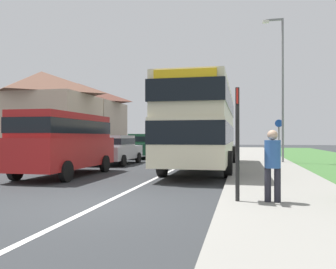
{
  "coord_description": "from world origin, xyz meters",
  "views": [
    {
      "loc": [
        3.1,
        -7.27,
        1.53
      ],
      "look_at": [
        0.54,
        4.83,
        1.6
      ],
      "focal_mm": 37.49,
      "sensor_mm": 36.0,
      "label": 1
    }
  ],
  "objects": [
    {
      "name": "bus_stop_sign",
      "position": [
        3.0,
        0.53,
        1.54
      ],
      "size": [
        0.09,
        0.52,
        2.6
      ],
      "color": "black",
      "rests_on": "ground_plane"
    },
    {
      "name": "pavement_near_side",
      "position": [
        4.2,
        6.0,
        0.06
      ],
      "size": [
        3.2,
        68.0,
        0.12
      ],
      "primitive_type": "cube",
      "color": "gray",
      "rests_on": "ground_plane"
    },
    {
      "name": "ground_plane",
      "position": [
        0.0,
        0.0,
        0.0
      ],
      "size": [
        120.0,
        120.0,
        0.0
      ],
      "primitive_type": "plane",
      "color": "#2D3033"
    },
    {
      "name": "lane_marking_centre",
      "position": [
        0.0,
        8.0,
        0.0
      ],
      "size": [
        0.14,
        60.0,
        0.01
      ],
      "primitive_type": "cube",
      "color": "silver",
      "rests_on": "ground_plane"
    },
    {
      "name": "street_lamp_mid",
      "position": [
        5.21,
        12.97,
        4.59
      ],
      "size": [
        1.14,
        0.2,
        8.08
      ],
      "color": "slate",
      "rests_on": "ground_plane"
    },
    {
      "name": "house_terrace_far_side",
      "position": [
        -12.54,
        21.13,
        3.36
      ],
      "size": [
        7.9,
        12.8,
        6.72
      ],
      "color": "#C1A88E",
      "rests_on": "ground_plane"
    },
    {
      "name": "parked_car_dark_green",
      "position": [
        -3.63,
        16.49,
        0.93
      ],
      "size": [
        1.91,
        4.32,
        1.71
      ],
      "color": "#19472D",
      "rests_on": "ground_plane"
    },
    {
      "name": "pedestrian_at_stop",
      "position": [
        3.74,
        0.58,
        0.98
      ],
      "size": [
        0.34,
        0.34,
        1.67
      ],
      "color": "#23232D",
      "rests_on": "ground_plane"
    },
    {
      "name": "parked_van_red",
      "position": [
        -3.63,
        5.19,
        1.42
      ],
      "size": [
        2.11,
        5.45,
        2.4
      ],
      "color": "#B21E1E",
      "rests_on": "ground_plane"
    },
    {
      "name": "cycle_route_sign",
      "position": [
        5.2,
        14.02,
        1.43
      ],
      "size": [
        0.44,
        0.08,
        2.52
      ],
      "color": "slate",
      "rests_on": "ground_plane"
    },
    {
      "name": "parked_car_white",
      "position": [
        -3.53,
        21.35,
        0.9
      ],
      "size": [
        1.93,
        4.03,
        1.64
      ],
      "color": "silver",
      "rests_on": "ground_plane"
    },
    {
      "name": "double_decker_bus",
      "position": [
        1.35,
        8.79,
        2.14
      ],
      "size": [
        2.8,
        10.65,
        3.7
      ],
      "color": "beige",
      "rests_on": "ground_plane"
    },
    {
      "name": "parked_car_silver",
      "position": [
        -3.74,
        10.97,
        0.88
      ],
      "size": [
        2.0,
        4.33,
        1.59
      ],
      "color": "#B7B7BC",
      "rests_on": "ground_plane"
    }
  ]
}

